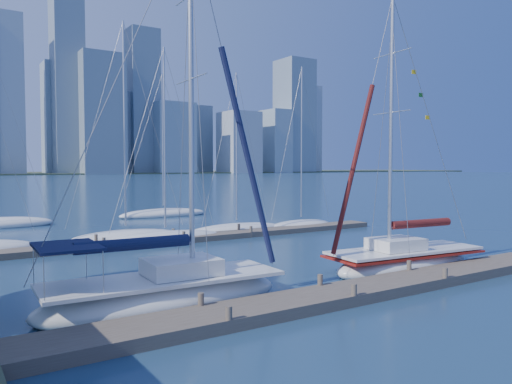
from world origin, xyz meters
TOP-DOWN VIEW (x-y plane):
  - ground at (0.00, 0.00)m, footprint 700.00×700.00m
  - near_dock at (0.00, 0.00)m, footprint 26.00×2.00m
  - far_dock at (2.00, 16.00)m, footprint 30.00×1.80m
  - sailboat_navy at (-5.51, 2.66)m, footprint 8.97×3.24m
  - sailboat_maroon at (6.43, 2.36)m, footprint 8.51×3.53m
  - bg_boat_1 at (-1.73, 18.14)m, footprint 7.72×4.13m
  - bg_boat_2 at (0.34, 16.53)m, footprint 8.17×3.59m
  - bg_boat_3 at (6.44, 17.83)m, footprint 8.07×5.00m
  - bg_boat_4 at (12.05, 17.36)m, footprint 5.89×2.14m
  - bg_boat_7 at (6.50, 31.75)m, footprint 8.94×2.99m
  - skyline at (22.23, 290.35)m, footprint 502.71×51.31m

SIDE VIEW (x-z plane):
  - ground at x=0.00m, z-range 0.00..0.00m
  - far_dock at x=2.00m, z-range 0.00..0.36m
  - near_dock at x=0.00m, z-range 0.00..0.40m
  - bg_boat_3 at x=6.44m, z-range -5.73..6.20m
  - bg_boat_2 at x=0.34m, z-range -6.11..6.60m
  - bg_boat_4 at x=12.05m, z-range -6.17..6.68m
  - bg_boat_7 at x=6.50m, z-range -6.72..7.26m
  - bg_boat_1 at x=-1.73m, z-range -6.93..7.49m
  - sailboat_maroon at x=6.43m, z-range -5.52..7.57m
  - sailboat_navy at x=-5.51m, z-range -6.00..8.15m
  - skyline at x=22.23m, z-range -24.33..94.44m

